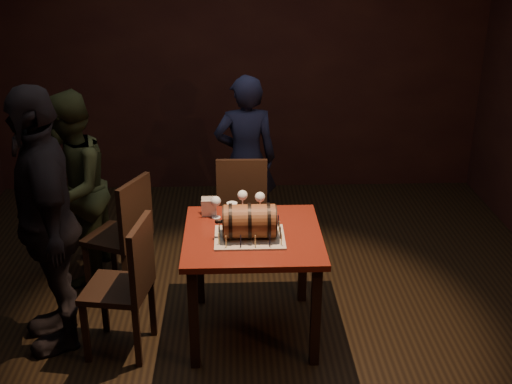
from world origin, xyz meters
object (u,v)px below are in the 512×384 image
Objects in this scene: person_left_rear at (72,189)px; wine_glass_left at (216,202)px; barrel_cake at (249,221)px; person_left_front at (46,221)px; chair_left_front at (128,280)px; person_back at (246,159)px; wine_glass_right at (260,198)px; wine_glass_mid at (242,196)px; pint_of_ale at (232,214)px; chair_left_rear at (125,230)px; pub_table at (253,248)px; chair_back at (242,203)px.

wine_glass_left is at bearing 65.86° from person_left_rear.
person_left_front reaches higher than barrel_cake.
person_back reaches higher than chair_left_front.
wine_glass_left is at bearing 75.06° from person_back.
wine_glass_right is 0.11× the size of person_back.
wine_glass_mid reaches higher than pint_of_ale.
chair_left_front is 0.64m from person_left_front.
wine_glass_left is 0.15m from pint_of_ale.
wine_glass_mid is at bearing 35.68° from chair_left_front.
wine_glass_left is at bearing -23.54° from chair_left_rear.
pub_table is at bearing 86.45° from person_back.
barrel_cake is 0.86m from chair_left_front.
wine_glass_mid is 1.31m from person_left_front.
pub_table is 0.97× the size of chair_left_rear.
wine_glass_left is 0.11× the size of person_back.
chair_left_rear is at bearing 156.46° from wine_glass_left.
chair_back is at bearing 91.62° from barrel_cake.
chair_left_front reaches higher than pub_table.
person_back is (-0.08, 1.14, -0.13)m from wine_glass_right.
person_back is at bearing 84.78° from pint_of_ale.
chair_left_front is 0.63× the size of person_back.
wine_glass_left is at bearing 140.85° from pint_of_ale.
person_left_rear is 0.84m from person_left_front.
barrel_cake is 1.29m from person_left_front.
person_left_front is (-0.38, -0.59, 0.36)m from chair_left_rear.
wine_glass_left reaches higher than pub_table.
pint_of_ale is at bearing 64.51° from person_left_rear.
wine_glass_mid reaches higher than pub_table.
wine_glass_mid and wine_glass_right have the same top height.
person_left_rear is (-1.29, 0.44, -0.11)m from wine_glass_mid.
person_back reaches higher than pub_table.
pint_of_ale is at bearing 27.05° from chair_left_front.
pint_of_ale is (-0.07, -0.19, -0.04)m from wine_glass_mid.
pint_of_ale is at bearing 115.96° from barrel_cake.
chair_back is 1.00× the size of chair_left_rear.
barrel_cake reaches higher than chair_back.
pint_of_ale is at bearing 80.64° from person_back.
pub_table is 0.51× the size of person_left_front.
wine_glass_left is 1.07× the size of pint_of_ale.
pub_table is 0.28m from pint_of_ale.
wine_glass_left is (-0.24, 0.25, 0.23)m from pub_table.
pint_of_ale is 1.20m from person_left_front.
pub_table is at bearing -50.21° from pint_of_ale.
chair_left_front is at bearing 60.20° from person_back.
chair_left_front is (-0.86, -0.49, -0.35)m from wine_glass_right.
pub_table is at bearing -80.26° from wine_glass_mid.
pint_of_ale is (-0.11, 0.23, -0.05)m from barrel_cake.
pub_table is at bearing -30.57° from chair_left_rear.
wine_glass_left is at bearing -151.45° from wine_glass_mid.
barrel_cake is 1.15m from chair_left_rear.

